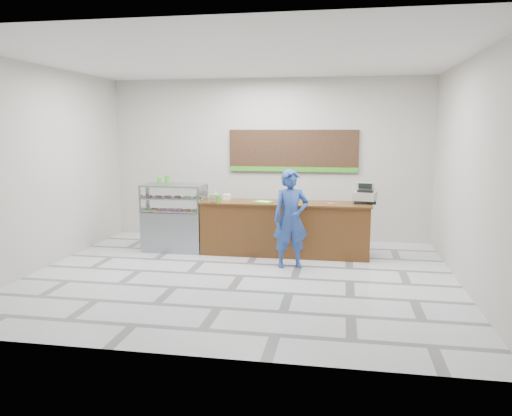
% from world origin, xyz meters
% --- Properties ---
extents(floor, '(7.00, 7.00, 0.00)m').
position_xyz_m(floor, '(0.00, 0.00, 0.00)').
color(floor, silver).
rests_on(floor, ground).
extents(back_wall, '(7.00, 0.00, 7.00)m').
position_xyz_m(back_wall, '(0.00, 3.00, 1.75)').
color(back_wall, '#BAB5AB').
rests_on(back_wall, floor).
extents(ceiling, '(7.00, 7.00, 0.00)m').
position_xyz_m(ceiling, '(0.00, 0.00, 3.50)').
color(ceiling, silver).
rests_on(ceiling, back_wall).
extents(sales_counter, '(3.26, 0.76, 1.03)m').
position_xyz_m(sales_counter, '(0.55, 1.55, 0.52)').
color(sales_counter, '#5A2F11').
rests_on(sales_counter, floor).
extents(display_case, '(1.22, 0.72, 1.33)m').
position_xyz_m(display_case, '(-1.67, 1.55, 0.68)').
color(display_case, gray).
rests_on(display_case, floor).
extents(menu_board, '(2.80, 0.06, 0.90)m').
position_xyz_m(menu_board, '(0.55, 2.96, 1.93)').
color(menu_board, black).
rests_on(menu_board, back_wall).
extents(cash_register, '(0.48, 0.49, 0.38)m').
position_xyz_m(cash_register, '(2.05, 1.70, 1.17)').
color(cash_register, black).
rests_on(cash_register, sales_counter).
extents(card_terminal, '(0.10, 0.16, 0.04)m').
position_xyz_m(card_terminal, '(0.94, 1.43, 1.05)').
color(card_terminal, black).
rests_on(card_terminal, sales_counter).
extents(serving_tray, '(0.40, 0.34, 0.02)m').
position_xyz_m(serving_tray, '(0.14, 1.45, 1.04)').
color(serving_tray, '#3ADD18').
rests_on(serving_tray, sales_counter).
extents(napkin_box, '(0.14, 0.14, 0.11)m').
position_xyz_m(napkin_box, '(-0.61, 1.66, 1.09)').
color(napkin_box, white).
rests_on(napkin_box, sales_counter).
extents(straw_cup, '(0.08, 0.08, 0.12)m').
position_xyz_m(straw_cup, '(-0.85, 1.71, 1.09)').
color(straw_cup, silver).
rests_on(straw_cup, sales_counter).
extents(promo_box, '(0.18, 0.14, 0.15)m').
position_xyz_m(promo_box, '(-0.75, 1.28, 1.10)').
color(promo_box, green).
rests_on(promo_box, sales_counter).
extents(donut_decal, '(0.14, 0.14, 0.00)m').
position_xyz_m(donut_decal, '(1.41, 1.55, 1.03)').
color(donut_decal, '#CF5487').
rests_on(donut_decal, sales_counter).
extents(green_cup_left, '(0.08, 0.08, 0.12)m').
position_xyz_m(green_cup_left, '(-2.03, 1.70, 1.39)').
color(green_cup_left, green).
rests_on(green_cup_left, display_case).
extents(green_cup_right, '(0.10, 0.10, 0.15)m').
position_xyz_m(green_cup_right, '(-1.87, 1.73, 1.41)').
color(green_cup_right, green).
rests_on(green_cup_right, display_case).
extents(customer, '(0.72, 0.58, 1.73)m').
position_xyz_m(customer, '(0.75, 0.70, 0.86)').
color(customer, navy).
rests_on(customer, floor).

